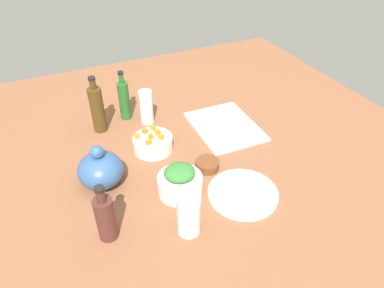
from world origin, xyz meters
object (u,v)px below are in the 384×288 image
object	(u,v)px
bowl_small_side	(207,165)
bottle_2	(124,99)
bowl_carrots	(153,143)
bottle_1	(105,217)
drinking_glass_0	(146,107)
drinking_glass_1	(189,215)
teapot	(100,169)
cutting_board	(225,126)
plate_tofu	(243,193)
bottle_0	(97,109)
bowl_greens	(180,184)

from	to	relation	value
bowl_small_side	bottle_2	bearing A→B (deg)	20.83
bowl_carrots	bottle_2	bearing A→B (deg)	6.85
bowl_carrots	bottle_1	xyz separation A→B (cm)	(-34.32, 26.17, 5.32)
drinking_glass_0	bowl_carrots	bearing A→B (deg)	167.64
bottle_2	drinking_glass_1	bearing A→B (deg)	179.58
bowl_small_side	drinking_glass_0	world-z (taller)	drinking_glass_0
teapot	drinking_glass_0	world-z (taller)	teapot
cutting_board	bowl_carrots	size ratio (longest dim) A/B	2.08
cutting_board	drinking_glass_0	xyz separation A→B (cm)	(18.02, 28.80, 6.99)
bowl_small_side	bottle_2	distance (cm)	49.60
teapot	bottle_2	xyz separation A→B (cm)	(37.55, -19.31, 3.04)
bowl_small_side	bottle_1	bearing A→B (deg)	110.67
bottle_1	drinking_glass_0	distance (cm)	61.94
plate_tofu	bowl_small_side	size ratio (longest dim) A/B	2.73
bottle_1	teapot	bearing A→B (deg)	-8.83
bottle_0	drinking_glass_0	bearing A→B (deg)	-96.71
plate_tofu	bowl_carrots	world-z (taller)	bowl_carrots
plate_tofu	bottle_0	distance (cm)	68.57
plate_tofu	bowl_carrots	bearing A→B (deg)	27.67
teapot	bowl_carrots	bearing A→B (deg)	-64.33
plate_tofu	teapot	xyz separation A→B (cm)	(25.53, 41.58, 5.62)
bottle_2	bottle_0	bearing A→B (deg)	110.98
cutting_board	bowl_greens	xyz separation A→B (cm)	(-27.65, 32.69, 2.74)
bowl_greens	plate_tofu	bearing A→B (deg)	-118.89
bottle_0	drinking_glass_0	distance (cm)	20.31
bottle_0	bottle_1	bearing A→B (deg)	169.42
teapot	drinking_glass_1	size ratio (longest dim) A/B	1.30
bowl_small_side	teapot	xyz separation A→B (cm)	(8.26, 36.74, 4.55)
bowl_carrots	bottle_0	distance (cm)	28.04
cutting_board	bottle_2	world-z (taller)	bottle_2
bottle_0	bottle_1	distance (cm)	57.29
bowl_greens	teapot	distance (cm)	27.69
bottle_0	bottle_2	size ratio (longest dim) A/B	1.10
bowl_small_side	teapot	world-z (taller)	teapot
cutting_board	bowl_greens	world-z (taller)	bowl_greens
teapot	drinking_glass_0	distance (cm)	40.58
bowl_small_side	bottle_0	size ratio (longest dim) A/B	0.35
plate_tofu	bowl_greens	distance (cm)	21.46
teapot	plate_tofu	bearing A→B (deg)	-121.55
bowl_greens	bowl_small_side	size ratio (longest dim) A/B	1.74
bowl_carrots	bottle_0	size ratio (longest dim) A/B	0.63
bowl_carrots	bowl_small_side	xyz separation A→B (cm)	(-19.08, -14.22, -1.11)
cutting_board	drinking_glass_1	bearing A→B (deg)	140.06
cutting_board	bowl_small_side	bearing A→B (deg)	137.59
cutting_board	bottle_1	xyz separation A→B (cm)	(-35.90, 59.27, 7.60)
plate_tofu	bowl_small_side	xyz separation A→B (cm)	(17.27, 4.84, 1.07)
cutting_board	bowl_greens	bearing A→B (deg)	130.23
bottle_2	plate_tofu	bearing A→B (deg)	-160.56
bottle_0	bottle_1	size ratio (longest dim) A/B	1.24
bottle_0	drinking_glass_1	world-z (taller)	bottle_0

